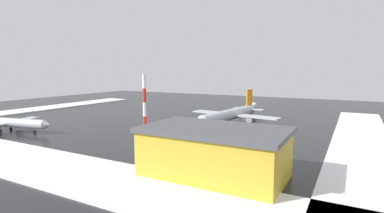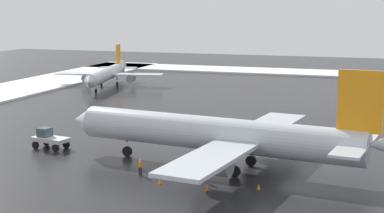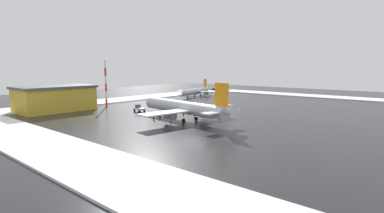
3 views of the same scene
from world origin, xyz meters
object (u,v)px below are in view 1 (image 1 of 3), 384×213
(airplane_parked_starboard, at_px, (10,122))
(pushback_tug, at_px, (192,134))
(traffic_cone_mid_line, at_px, (252,124))
(ground_crew_by_nose_gear, at_px, (237,128))
(ground_crew_near_tug, at_px, (244,124))
(antenna_mast, at_px, (145,116))
(ground_crew_mid_apron, at_px, (207,122))
(traffic_cone_near_nose, at_px, (247,129))
(traffic_cone_wingtip_side, at_px, (254,126))
(cargo_hangar, at_px, (214,152))
(airplane_distant_tail, at_px, (231,114))

(airplane_parked_starboard, bearing_deg, pushback_tug, 7.17)
(airplane_parked_starboard, relative_size, traffic_cone_mid_line, 52.16)
(pushback_tug, height_order, ground_crew_by_nose_gear, pushback_tug)
(ground_crew_near_tug, distance_m, antenna_mast, 43.89)
(ground_crew_mid_apron, relative_size, traffic_cone_near_nose, 3.11)
(airplane_parked_starboard, bearing_deg, traffic_cone_mid_line, 25.31)
(traffic_cone_wingtip_side, bearing_deg, cargo_hangar, -81.19)
(cargo_hangar, bearing_deg, ground_crew_by_nose_gear, 104.34)
(pushback_tug, distance_m, cargo_hangar, 29.82)
(pushback_tug, xyz_separation_m, ground_crew_by_nose_gear, (7.30, 15.47, -0.31))
(airplane_distant_tail, bearing_deg, antenna_mast, 3.93)
(antenna_mast, relative_size, traffic_cone_near_nose, 32.34)
(antenna_mast, height_order, traffic_cone_near_nose, antenna_mast)
(ground_crew_mid_apron, xyz_separation_m, antenna_mast, (4.67, -40.61, 7.92))
(traffic_cone_wingtip_side, bearing_deg, ground_crew_by_nose_gear, -108.71)
(ground_crew_by_nose_gear, relative_size, traffic_cone_wingtip_side, 3.11)
(ground_crew_near_tug, bearing_deg, ground_crew_by_nose_gear, 148.77)
(traffic_cone_near_nose, bearing_deg, airplane_parked_starboard, -149.26)
(traffic_cone_mid_line, relative_size, traffic_cone_wingtip_side, 1.00)
(ground_crew_mid_apron, distance_m, traffic_cone_mid_line, 15.36)
(pushback_tug, bearing_deg, traffic_cone_mid_line, 173.51)
(airplane_parked_starboard, distance_m, ground_crew_mid_apron, 61.65)
(ground_crew_near_tug, bearing_deg, ground_crew_mid_apron, 67.09)
(airplane_distant_tail, distance_m, antenna_mast, 43.56)
(airplane_parked_starboard, relative_size, ground_crew_near_tug, 16.78)
(airplane_parked_starboard, bearing_deg, antenna_mast, -13.90)
(pushback_tug, bearing_deg, airplane_distant_tail, -176.03)
(airplane_distant_tail, height_order, traffic_cone_mid_line, airplane_distant_tail)
(cargo_hangar, bearing_deg, antenna_mast, 167.93)
(ground_crew_mid_apron, distance_m, antenna_mast, 41.64)
(ground_crew_mid_apron, height_order, cargo_hangar, cargo_hangar)
(ground_crew_mid_apron, bearing_deg, cargo_hangar, -53.51)
(antenna_mast, height_order, traffic_cone_mid_line, antenna_mast)
(traffic_cone_near_nose, bearing_deg, ground_crew_mid_apron, 172.61)
(airplane_distant_tail, xyz_separation_m, ground_crew_near_tug, (5.10, -0.73, -2.81))
(ground_crew_mid_apron, height_order, traffic_cone_mid_line, ground_crew_mid_apron)
(traffic_cone_near_nose, distance_m, traffic_cone_mid_line, 9.75)
(airplane_distant_tail, xyz_separation_m, antenna_mast, (-2.76, -43.17, 5.12))
(airplane_distant_tail, distance_m, ground_crew_by_nose_gear, 9.53)
(antenna_mast, xyz_separation_m, traffic_cone_mid_line, (8.60, 48.33, -8.62))
(pushback_tug, distance_m, traffic_cone_near_nose, 20.88)
(traffic_cone_mid_line, bearing_deg, traffic_cone_wingtip_side, -66.20)
(pushback_tug, relative_size, traffic_cone_mid_line, 8.91)
(ground_crew_by_nose_gear, distance_m, traffic_cone_wingtip_side, 8.61)
(airplane_distant_tail, relative_size, traffic_cone_mid_line, 69.92)
(cargo_hangar, bearing_deg, ground_crew_mid_apron, 116.96)
(ground_crew_by_nose_gear, bearing_deg, traffic_cone_near_nose, 28.77)
(ground_crew_mid_apron, distance_m, cargo_hangar, 50.01)
(antenna_mast, bearing_deg, ground_crew_by_nose_gear, 77.55)
(airplane_distant_tail, relative_size, ground_crew_near_tug, 22.49)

